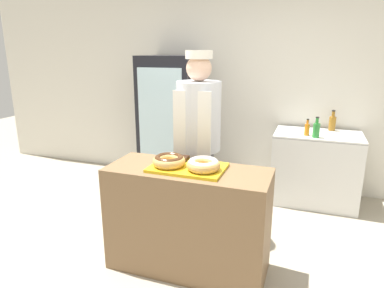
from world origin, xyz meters
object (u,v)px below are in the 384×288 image
(donut_chocolate_glaze, at_px, (169,160))
(bottle_orange, at_px, (307,129))
(brownie_back_right, at_px, (205,161))
(bottle_amber, at_px, (332,123))
(serving_tray, at_px, (188,168))
(beverage_fridge, at_px, (170,122))
(chest_freezer, at_px, (315,168))
(bottle_green, at_px, (316,130))
(baker_person, at_px, (198,142))
(donut_light_glaze, at_px, (203,164))
(brownie_back_left, at_px, (182,158))

(donut_chocolate_glaze, bearing_deg, bottle_orange, 58.82)
(brownie_back_right, bearing_deg, bottle_amber, 60.58)
(serving_tray, bearing_deg, beverage_fridge, 117.11)
(donut_chocolate_glaze, xyz_separation_m, chest_freezer, (1.13, 1.79, -0.52))
(brownie_back_right, distance_m, bottle_orange, 1.65)
(bottle_orange, xyz_separation_m, bottle_green, (0.10, -0.07, 0.02))
(brownie_back_right, distance_m, baker_person, 0.52)
(brownie_back_right, relative_size, chest_freezer, 0.10)
(brownie_back_right, relative_size, baker_person, 0.05)
(serving_tray, distance_m, bottle_green, 1.81)
(baker_person, height_order, beverage_fridge, baker_person)
(serving_tray, bearing_deg, donut_chocolate_glaze, -163.60)
(donut_chocolate_glaze, distance_m, beverage_fridge, 1.94)
(brownie_back_right, bearing_deg, baker_person, 114.25)
(serving_tray, relative_size, donut_light_glaze, 2.23)
(chest_freezer, relative_size, bottle_orange, 5.15)
(serving_tray, distance_m, chest_freezer, 2.06)
(bottle_amber, bearing_deg, chest_freezer, -125.28)
(bottle_green, bearing_deg, brownie_back_right, -121.23)
(bottle_amber, bearing_deg, baker_person, -132.67)
(beverage_fridge, bearing_deg, brownie_back_left, -63.80)
(brownie_back_right, bearing_deg, beverage_fridge, 121.56)
(bottle_orange, bearing_deg, baker_person, -134.22)
(brownie_back_left, bearing_deg, chest_freezer, 56.29)
(brownie_back_left, distance_m, chest_freezer, 2.01)
(brownie_back_left, distance_m, bottle_amber, 2.21)
(donut_chocolate_glaze, relative_size, bottle_green, 1.12)
(brownie_back_right, xyz_separation_m, chest_freezer, (0.88, 1.62, -0.49))
(bottle_orange, height_order, bottle_green, bottle_green)
(donut_chocolate_glaze, relative_size, beverage_fridge, 0.15)
(bottle_amber, bearing_deg, bottle_orange, -127.90)
(donut_chocolate_glaze, xyz_separation_m, baker_person, (0.03, 0.65, -0.01))
(bottle_orange, relative_size, bottle_green, 0.82)
(serving_tray, distance_m, bottle_amber, 2.26)
(beverage_fridge, distance_m, chest_freezer, 1.93)
(donut_chocolate_glaze, xyz_separation_m, bottle_orange, (1.00, 1.64, -0.03))
(beverage_fridge, height_order, bottle_green, beverage_fridge)
(donut_light_glaze, relative_size, brownie_back_right, 2.67)
(brownie_back_right, distance_m, beverage_fridge, 1.90)
(donut_light_glaze, xyz_separation_m, brownie_back_right, (-0.04, 0.17, -0.03))
(donut_light_glaze, distance_m, bottle_green, 1.77)
(chest_freezer, bearing_deg, donut_light_glaze, -115.11)
(baker_person, xyz_separation_m, bottle_amber, (1.25, 1.35, 0.01))
(donut_light_glaze, bearing_deg, serving_tray, 163.60)
(brownie_back_right, height_order, bottle_amber, bottle_amber)
(serving_tray, xyz_separation_m, bottle_orange, (0.85, 1.60, 0.03))
(donut_chocolate_glaze, bearing_deg, beverage_fridge, 112.78)
(bottle_amber, xyz_separation_m, bottle_green, (-0.18, -0.42, -0.01))
(donut_light_glaze, bearing_deg, brownie_back_right, 104.38)
(beverage_fridge, xyz_separation_m, bottle_orange, (1.75, -0.14, 0.06))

